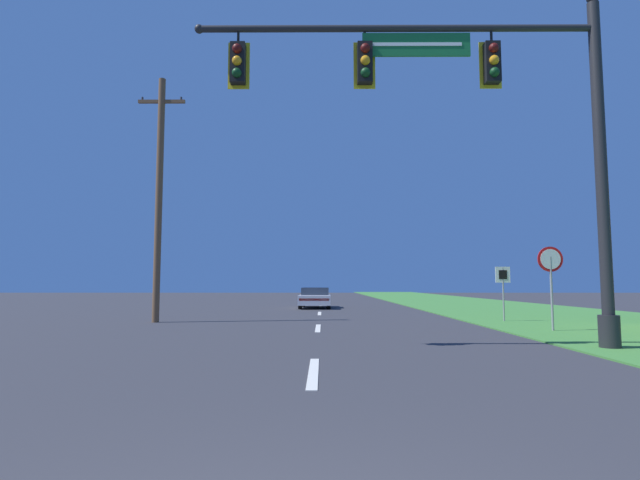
{
  "coord_description": "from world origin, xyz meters",
  "views": [
    {
      "loc": [
        0.15,
        -2.16,
        1.42
      ],
      "look_at": [
        0.0,
        25.91,
        3.9
      ],
      "focal_mm": 28.0,
      "sensor_mm": 36.0,
      "label": 1
    }
  ],
  "objects": [
    {
      "name": "grass_verge_right",
      "position": [
        10.5,
        30.0,
        0.02
      ],
      "size": [
        10.0,
        110.0,
        0.04
      ],
      "color": "#428438",
      "rests_on": "ground"
    },
    {
      "name": "road_center_line",
      "position": [
        0.0,
        22.0,
        0.01
      ],
      "size": [
        0.16,
        34.8,
        0.01
      ],
      "color": "silver",
      "rests_on": "ground"
    },
    {
      "name": "signal_mast",
      "position": [
        3.89,
        8.86,
        5.12
      ],
      "size": [
        9.43,
        0.47,
        8.13
      ],
      "color": "#232326",
      "rests_on": "grass_verge_right"
    },
    {
      "name": "car_ahead",
      "position": [
        -0.3,
        27.82,
        0.61
      ],
      "size": [
        1.88,
        4.67,
        1.19
      ],
      "color": "black",
      "rests_on": "ground"
    },
    {
      "name": "stop_sign",
      "position": [
        7.01,
        12.88,
        1.86
      ],
      "size": [
        0.76,
        0.07,
        2.5
      ],
      "color": "gray",
      "rests_on": "grass_verge_right"
    },
    {
      "name": "route_sign_post",
      "position": [
        6.96,
        16.74,
        1.53
      ],
      "size": [
        0.55,
        0.06,
        2.03
      ],
      "color": "gray",
      "rests_on": "grass_verge_right"
    },
    {
      "name": "utility_pole_near",
      "position": [
        -6.07,
        16.5,
        4.83
      ],
      "size": [
        1.8,
        0.26,
        9.34
      ],
      "color": "brown",
      "rests_on": "ground"
    }
  ]
}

